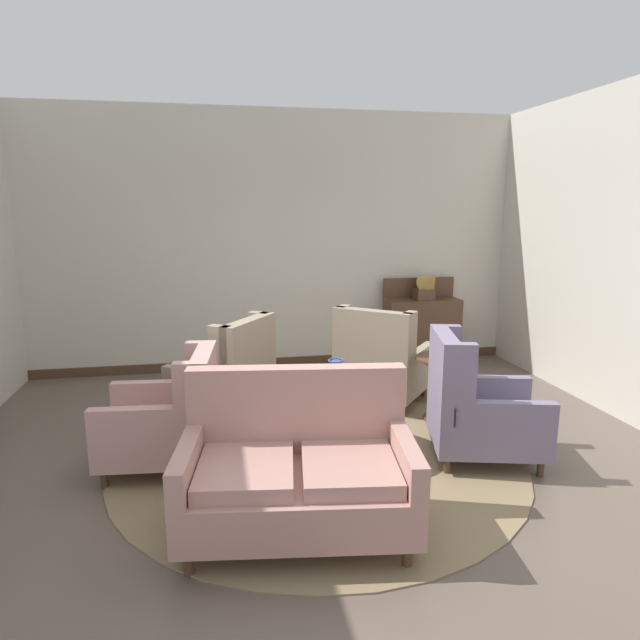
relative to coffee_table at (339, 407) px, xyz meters
The scene contains 15 objects.
ground 0.59m from the coffee_table, 116.87° to the right, with size 8.94×8.94×0.00m, color brown.
wall_back 3.08m from the coffee_table, 93.78° to the left, with size 6.55×0.08×3.33m, color beige.
wall_right 3.31m from the coffee_table, 11.04° to the left, with size 0.08×4.45×3.33m, color beige.
baseboard_back 2.79m from the coffee_table, 93.85° to the left, with size 6.39×0.03×0.12m, color #4C3323.
area_rug 0.46m from the coffee_table, 160.27° to the right, with size 3.46×3.46×0.01m, color #847051.
coffee_table is the anchor object (origin of this frame).
porcelain_vase 0.23m from the coffee_table, 107.48° to the left, with size 0.18×0.18×0.34m.
settee 1.22m from the coffee_table, 115.37° to the right, with size 1.59×1.05×1.04m.
armchair_beside_settee 1.36m from the coffee_table, 57.34° to the left, with size 1.22×1.22×1.08m.
armchair_back_corner 1.16m from the coffee_table, 15.84° to the right, with size 1.06×0.95×1.09m.
armchair_near_window 1.22m from the coffee_table, 138.35° to the left, with size 1.10×1.10×1.09m.
armchair_foreground_right 1.42m from the coffee_table, behind, with size 0.97×0.83×0.99m.
side_table 1.30m from the coffee_table, 24.13° to the left, with size 0.55×0.55×0.66m.
sideboard 3.05m from the coffee_table, 55.61° to the left, with size 1.00×0.38×1.17m.
gramophone 3.09m from the coffee_table, 54.05° to the left, with size 0.38×0.44×0.45m.
Camera 1 is at (-0.82, -4.01, 2.11)m, focal length 30.86 mm.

